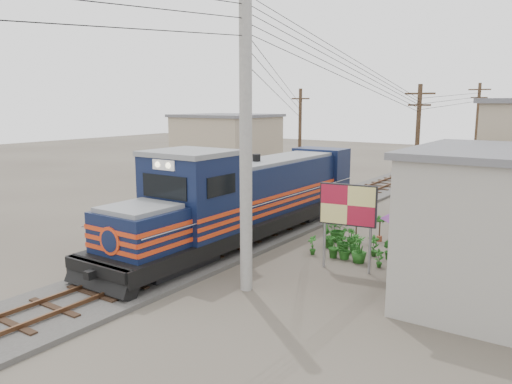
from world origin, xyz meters
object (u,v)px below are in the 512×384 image
Objects in this scene: vendor at (424,239)px; billboard at (348,208)px; locomotive at (249,199)px; market_umbrella at (411,213)px.

billboard is at bearing 28.27° from vendor.
vendor is (7.33, 1.47, -0.99)m from locomotive.
locomotive reaches higher than market_umbrella.
locomotive is at bearing 155.65° from billboard.
market_umbrella is 1.79× the size of vendor.
locomotive reaches higher than vendor.
market_umbrella reaches higher than vendor.
market_umbrella is at bearing 28.96° from billboard.
locomotive is 5.83× the size of market_umbrella.
billboard is 1.99× the size of vendor.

